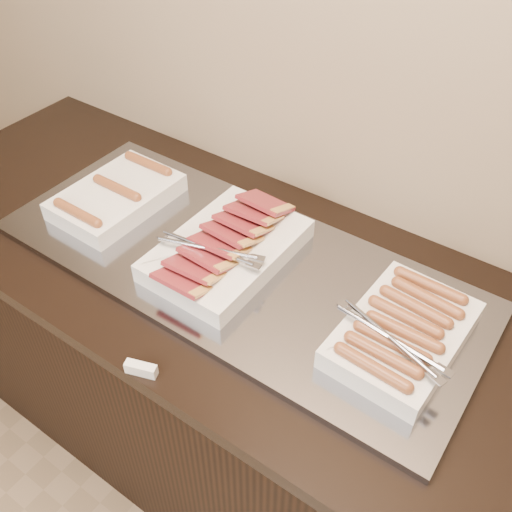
% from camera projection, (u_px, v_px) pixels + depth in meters
% --- Properties ---
extents(counter, '(2.06, 0.76, 0.90)m').
position_uv_depth(counter, '(241.00, 377.00, 1.69)').
color(counter, black).
rests_on(counter, ground).
extents(warming_tray, '(1.20, 0.50, 0.02)m').
position_uv_depth(warming_tray, '(235.00, 264.00, 1.38)').
color(warming_tray, gray).
rests_on(warming_tray, counter).
extents(dish_left, '(0.22, 0.33, 0.07)m').
position_uv_depth(dish_left, '(117.00, 196.00, 1.53)').
color(dish_left, white).
rests_on(dish_left, warming_tray).
extents(dish_center, '(0.27, 0.41, 0.09)m').
position_uv_depth(dish_center, '(226.00, 248.00, 1.36)').
color(dish_center, white).
rests_on(dish_center, warming_tray).
extents(dish_right, '(0.27, 0.34, 0.08)m').
position_uv_depth(dish_right, '(402.00, 333.00, 1.17)').
color(dish_right, white).
rests_on(dish_right, warming_tray).
extents(label_holder, '(0.07, 0.04, 0.03)m').
position_uv_depth(label_holder, '(141.00, 369.00, 1.15)').
color(label_holder, white).
rests_on(label_holder, counter).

